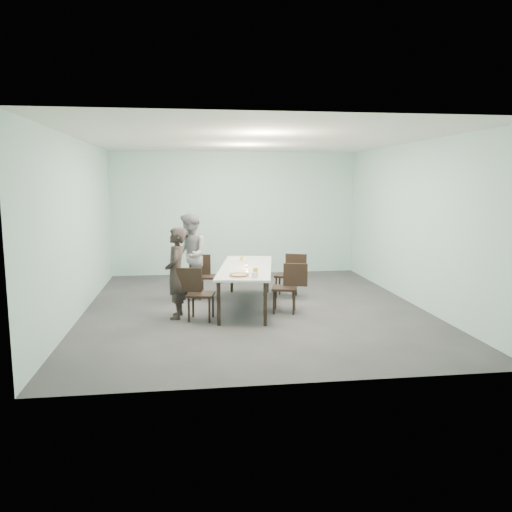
{
  "coord_description": "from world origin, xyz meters",
  "views": [
    {
      "loc": [
        -1.15,
        -8.77,
        2.27
      ],
      "look_at": [
        0.0,
        -0.33,
        1.0
      ],
      "focal_mm": 35.0,
      "sensor_mm": 36.0,
      "label": 1
    }
  ],
  "objects": [
    {
      "name": "menu",
      "position": [
        -0.18,
        1.0,
        0.75
      ],
      "size": [
        0.33,
        0.27,
        0.01
      ],
      "primitive_type": "cube",
      "rotation": [
        0.0,
        0.0,
        -0.17
      ],
      "color": "silver",
      "rests_on": "table"
    },
    {
      "name": "tealight",
      "position": [
        -0.14,
        -0.05,
        0.77
      ],
      "size": [
        0.06,
        0.06,
        0.05
      ],
      "color": "silver",
      "rests_on": "table"
    },
    {
      "name": "room_shell",
      "position": [
        0.0,
        0.0,
        2.03
      ],
      "size": [
        6.02,
        7.02,
        3.01
      ],
      "color": "#AAD5CE",
      "rests_on": "ground"
    },
    {
      "name": "amber_tumbler",
      "position": [
        -0.13,
        0.76,
        0.79
      ],
      "size": [
        0.07,
        0.07,
        0.08
      ],
      "primitive_type": "cylinder",
      "color": "gold",
      "rests_on": "table"
    },
    {
      "name": "chair_near_left",
      "position": [
        -1.05,
        -0.67,
        0.5
      ],
      "size": [
        0.65,
        0.5,
        0.87
      ],
      "rotation": [
        0.0,
        0.0,
        -0.22
      ],
      "color": "black",
      "rests_on": "ground"
    },
    {
      "name": "diner_far",
      "position": [
        -1.13,
        0.92,
        0.84
      ],
      "size": [
        0.71,
        0.88,
        1.68
      ],
      "primitive_type": "imported",
      "rotation": [
        0.0,
        0.0,
        -1.47
      ],
      "color": "gray",
      "rests_on": "ground"
    },
    {
      "name": "beer_glass",
      "position": [
        -0.09,
        -0.95,
        0.82
      ],
      "size": [
        0.08,
        0.08,
        0.15
      ],
      "primitive_type": "cylinder",
      "color": "gold",
      "rests_on": "table"
    },
    {
      "name": "table",
      "position": [
        -0.12,
        0.08,
        0.69
      ],
      "size": [
        1.33,
        2.72,
        0.75
      ],
      "rotation": [
        0.0,
        0.0,
        -0.17
      ],
      "color": "white",
      "rests_on": "ground"
    },
    {
      "name": "water_tumbler",
      "position": [
        -0.13,
        -1.03,
        0.8
      ],
      "size": [
        0.08,
        0.08,
        0.09
      ],
      "primitive_type": "cylinder",
      "color": "silver",
      "rests_on": "table"
    },
    {
      "name": "pizza",
      "position": [
        -0.35,
        -0.86,
        0.77
      ],
      "size": [
        0.34,
        0.34,
        0.04
      ],
      "color": "white",
      "rests_on": "table"
    },
    {
      "name": "ground",
      "position": [
        0.0,
        0.0,
        0.0
      ],
      "size": [
        7.0,
        7.0,
        0.0
      ],
      "primitive_type": "plane",
      "color": "#333335",
      "rests_on": "ground"
    },
    {
      "name": "chair_near_right",
      "position": [
        0.57,
        -0.41,
        0.5
      ],
      "size": [
        0.65,
        0.51,
        0.87
      ],
      "rotation": [
        0.0,
        0.0,
        2.89
      ],
      "color": "black",
      "rests_on": "ground"
    },
    {
      "name": "chair_far_left",
      "position": [
        -0.83,
        0.86,
        0.5
      ],
      "size": [
        0.64,
        0.49,
        0.87
      ],
      "rotation": [
        0.0,
        0.0,
        -0.19
      ],
      "color": "black",
      "rests_on": "ground"
    },
    {
      "name": "side_plate",
      "position": [
        -0.19,
        -0.55,
        0.76
      ],
      "size": [
        0.18,
        0.18,
        0.01
      ],
      "primitive_type": "cylinder",
      "color": "white",
      "rests_on": "table"
    },
    {
      "name": "chair_far_right",
      "position": [
        0.83,
        0.74,
        0.5
      ],
      "size": [
        0.65,
        0.55,
        0.87
      ],
      "rotation": [
        0.0,
        0.0,
        2.75
      ],
      "color": "black",
      "rests_on": "ground"
    },
    {
      "name": "diner_near",
      "position": [
        -1.37,
        -0.5,
        0.76
      ],
      "size": [
        0.41,
        0.58,
        1.53
      ],
      "primitive_type": "imported",
      "rotation": [
        0.0,
        0.0,
        -1.65
      ],
      "color": "black",
      "rests_on": "ground"
    }
  ]
}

